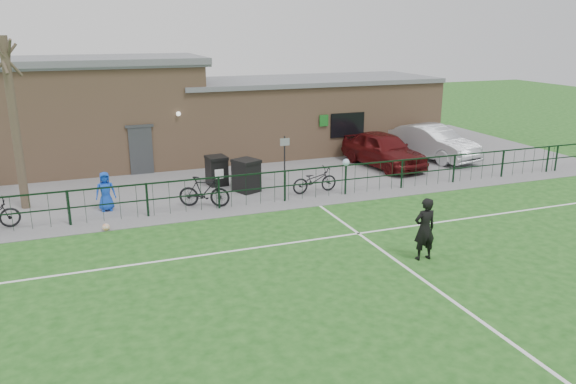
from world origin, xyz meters
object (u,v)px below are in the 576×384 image
object	(u,v)px
sign_post	(285,160)
bicycle_d	(204,192)
bicycle_e	(315,180)
bare_tree	(15,125)
wheelie_bin_right	(246,177)
ball_ground	(106,227)
car_silver	(432,142)
car_maroon	(383,149)
spectator_child	(105,191)
wheelie_bin_left	(217,172)

from	to	relation	value
sign_post	bicycle_d	distance (m)	4.23
bicycle_d	bicycle_e	distance (m)	4.44
bare_tree	wheelie_bin_right	bearing A→B (deg)	-5.52
bicycle_d	ball_ground	distance (m)	3.76
wheelie_bin_right	ball_ground	distance (m)	6.10
car_silver	ball_ground	size ratio (longest dim) A/B	20.64
sign_post	car_maroon	size ratio (longest dim) A/B	0.42
sign_post	spectator_child	xyz separation A→B (m)	(-7.11, -1.10, -0.30)
wheelie_bin_right	bicycle_e	xyz separation A→B (m)	(2.45, -1.07, -0.11)
bare_tree	wheelie_bin_right	xyz separation A→B (m)	(8.02, -0.78, -2.38)
car_silver	bicycle_e	world-z (taller)	car_silver
car_maroon	ball_ground	world-z (taller)	car_maroon
bare_tree	ball_ground	bearing A→B (deg)	-53.32
wheelie_bin_right	sign_post	bearing A→B (deg)	-6.74
bicycle_d	spectator_child	world-z (taller)	spectator_child
wheelie_bin_right	car_silver	world-z (taller)	car_silver
bare_tree	ball_ground	xyz separation A→B (m)	(2.56, -3.44, -2.88)
bicycle_e	car_maroon	bearing A→B (deg)	-62.77
bare_tree	bicycle_e	size ratio (longest dim) A/B	3.21
sign_post	bicycle_e	xyz separation A→B (m)	(0.66, -1.59, -0.51)
sign_post	wheelie_bin_left	bearing A→B (deg)	162.52
wheelie_bin_right	car_maroon	world-z (taller)	car_maroon
bare_tree	spectator_child	world-z (taller)	bare_tree
bicycle_e	bicycle_d	bearing A→B (deg)	89.69
ball_ground	car_maroon	bearing A→B (deg)	19.25
bare_tree	wheelie_bin_right	size ratio (longest dim) A/B	5.01
wheelie_bin_right	bicycle_e	world-z (taller)	wheelie_bin_right
wheelie_bin_right	spectator_child	distance (m)	5.34
wheelie_bin_left	sign_post	size ratio (longest dim) A/B	0.55
ball_ground	wheelie_bin_right	bearing A→B (deg)	25.98
bare_tree	ball_ground	size ratio (longest dim) A/B	25.08
bare_tree	car_maroon	world-z (taller)	bare_tree
car_maroon	bicycle_e	xyz separation A→B (m)	(-4.64, -2.79, -0.31)
wheelie_bin_left	bicycle_e	bearing A→B (deg)	-41.97
wheelie_bin_right	bicycle_e	bearing A→B (deg)	-46.62
sign_post	ball_ground	world-z (taller)	sign_post
wheelie_bin_left	ball_ground	bearing A→B (deg)	-144.54
car_maroon	bicycle_e	distance (m)	5.42
bare_tree	car_silver	world-z (taller)	bare_tree
bare_tree	car_silver	xyz separation A→B (m)	(18.18, 1.57, -2.17)
car_silver	bicycle_d	distance (m)	12.67
spectator_child	bare_tree	bearing A→B (deg)	153.13
car_maroon	ball_ground	xyz separation A→B (m)	(-12.56, -4.38, -0.70)
bare_tree	bicycle_e	xyz separation A→B (m)	(10.48, -1.84, -2.49)
bare_tree	sign_post	bearing A→B (deg)	-1.45
wheelie_bin_left	bare_tree	bearing A→B (deg)	178.97
car_silver	bicycle_d	world-z (taller)	car_silver
sign_post	car_silver	bearing A→B (deg)	12.24
bicycle_d	spectator_child	distance (m)	3.43
wheelie_bin_left	wheelie_bin_right	world-z (taller)	wheelie_bin_right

